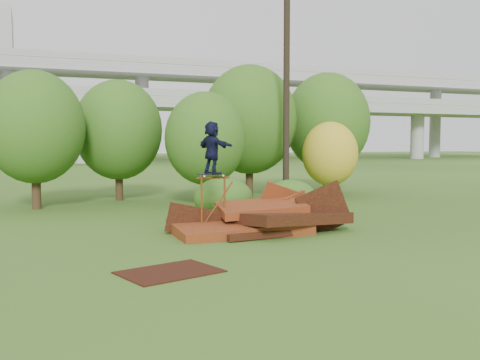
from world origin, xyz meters
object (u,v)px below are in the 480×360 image
object	(u,v)px
scrap_pile	(261,220)
flat_plate	(170,272)
utility_pole	(286,89)
skater	(212,147)

from	to	relation	value
scrap_pile	flat_plate	xyz separation A→B (m)	(-3.80, -3.94, -0.34)
flat_plate	utility_pole	world-z (taller)	utility_pole
skater	flat_plate	size ratio (longest dim) A/B	0.79
scrap_pile	utility_pole	distance (m)	9.18
skater	scrap_pile	bearing A→B (deg)	-119.93
skater	utility_pole	xyz separation A→B (m)	(5.62, 6.42, 2.50)
skater	utility_pole	size ratio (longest dim) A/B	0.16
scrap_pile	utility_pole	xyz separation A→B (m)	(4.17, 6.70, 4.70)
skater	flat_plate	distance (m)	5.46
scrap_pile	flat_plate	bearing A→B (deg)	-133.91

